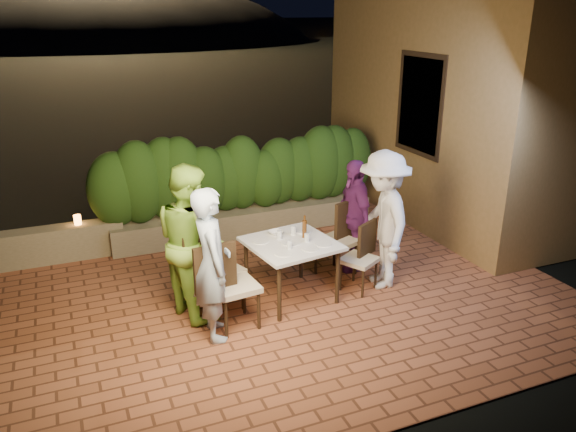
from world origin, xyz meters
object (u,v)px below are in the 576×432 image
diner_purple (354,215)px  chair_left_back (218,269)px  beer_bottle (305,227)px  diner_white (383,220)px  diner_blue (212,264)px  diner_green (191,241)px  chair_right_front (359,258)px  chair_right_back (336,240)px  bowl (276,233)px  parapet_lamp (78,220)px  dining_table (291,270)px  chair_left_front (235,284)px

diner_purple → chair_left_back: bearing=-71.4°
beer_bottle → diner_white: bearing=-9.7°
diner_blue → diner_green: (-0.09, 0.58, 0.06)m
beer_bottle → chair_left_back: (-1.10, 0.00, -0.37)m
chair_right_front → diner_green: 2.14m
chair_right_back → diner_green: bearing=-15.0°
diner_blue → diner_white: 2.33m
beer_bottle → chair_right_back: beer_bottle is taller
bowl → chair_right_back: 0.94m
beer_bottle → chair_left_back: chair_left_back is taller
chair_right_back → diner_white: (0.40, -0.48, 0.39)m
beer_bottle → diner_green: bearing=177.6°
chair_right_front → diner_blue: (-1.98, -0.33, 0.42)m
chair_left_back → chair_right_front: bearing=-26.1°
diner_white → bowl: bearing=-94.1°
chair_right_front → chair_right_back: 0.51m
bowl → diner_green: 1.13m
diner_purple → beer_bottle: bearing=-58.6°
chair_right_front → parapet_lamp: 4.02m
diner_white → chair_right_back: bearing=-127.3°
parapet_lamp → diner_purple: bearing=-27.6°
diner_blue → bowl: bearing=-49.0°
parapet_lamp → diner_green: bearing=-62.1°
bowl → diner_white: (1.29, -0.40, 0.12)m
diner_green → parapet_lamp: size_ratio=12.94×
beer_bottle → bowl: 0.39m
dining_table → chair_left_back: chair_left_back is taller
parapet_lamp → chair_right_back: bearing=-31.3°
chair_left_front → beer_bottle: bearing=16.4°
beer_bottle → diner_blue: (-1.30, -0.52, -0.04)m
chair_left_front → diner_blue: bearing=-167.4°
dining_table → diner_green: diner_green is taller
chair_left_back → parapet_lamp: bearing=103.1°
chair_left_front → chair_left_back: size_ratio=0.99×
chair_right_back → diner_white: bearing=107.5°
chair_right_back → bowl: bearing=-17.0°
chair_left_back → bowl: bearing=-4.3°
bowl → chair_left_back: bearing=-164.5°
chair_left_back → diner_purple: size_ratio=0.68×
beer_bottle → chair_left_back: size_ratio=0.27×
chair_left_front → diner_blue: 0.44m
bowl → diner_green: size_ratio=0.10×
chair_right_front → diner_purple: (0.24, 0.60, 0.34)m
parapet_lamp → diner_blue: bearing=-65.8°
chair_right_back → diner_purple: (0.31, 0.10, 0.27)m
diner_purple → dining_table: bearing=-59.5°
chair_left_front → diner_green: diner_green is taller
diner_white → diner_green: bearing=-82.3°
chair_right_front → parapet_lamp: (-3.21, 2.41, 0.14)m
diner_white → diner_purple: diner_white is taller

